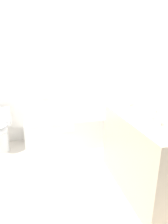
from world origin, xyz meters
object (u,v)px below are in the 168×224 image
(sink_basin, at_px, (140,115))
(sink_faucet, at_px, (156,113))
(bathtub, at_px, (72,128))
(water_bottle_1, at_px, (128,103))
(drinking_glass_1, at_px, (123,104))
(drinking_glass_0, at_px, (159,121))
(water_bottle_0, at_px, (128,99))

(sink_basin, relative_size, sink_faucet, 2.27)
(bathtub, xyz_separation_m, water_bottle_1, (0.53, -1.03, 0.70))
(bathtub, bearing_deg, drinking_glass_1, -59.78)
(bathtub, height_order, drinking_glass_0, bathtub)
(water_bottle_1, distance_m, drinking_glass_1, 0.13)
(drinking_glass_0, bearing_deg, sink_faucet, 59.95)
(bathtub, distance_m, water_bottle_1, 1.35)
(bathtub, height_order, sink_basin, bathtub)
(water_bottle_1, distance_m, drinking_glass_0, 0.58)
(water_bottle_0, xyz_separation_m, drinking_glass_1, (-0.08, -0.04, -0.06))
(water_bottle_0, bearing_deg, drinking_glass_1, -153.81)
(water_bottle_0, distance_m, water_bottle_1, 0.18)
(sink_faucet, height_order, drinking_glass_1, drinking_glass_1)
(bathtub, xyz_separation_m, drinking_glass_1, (0.53, -0.91, 0.66))
(water_bottle_0, relative_size, water_bottle_1, 1.14)
(water_bottle_0, height_order, drinking_glass_1, water_bottle_0)
(water_bottle_1, relative_size, drinking_glass_1, 2.24)
(water_bottle_1, height_order, drinking_glass_0, water_bottle_1)
(water_bottle_1, bearing_deg, drinking_glass_1, 92.23)
(water_bottle_0, bearing_deg, water_bottle_1, -116.74)
(bathtub, height_order, water_bottle_0, bathtub)
(sink_basin, height_order, water_bottle_1, water_bottle_1)
(bathtub, relative_size, sink_basin, 4.64)
(drinking_glass_0, bearing_deg, bathtub, 110.09)
(sink_basin, distance_m, water_bottle_1, 0.29)
(bathtub, bearing_deg, water_bottle_1, -62.50)
(sink_basin, distance_m, drinking_glass_1, 0.40)
(water_bottle_0, bearing_deg, bathtub, 125.29)
(sink_basin, bearing_deg, drinking_glass_0, -84.65)
(bathtub, distance_m, drinking_glass_1, 1.24)
(sink_basin, xyz_separation_m, water_bottle_0, (0.06, 0.44, 0.08))
(sink_basin, distance_m, drinking_glass_0, 0.30)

